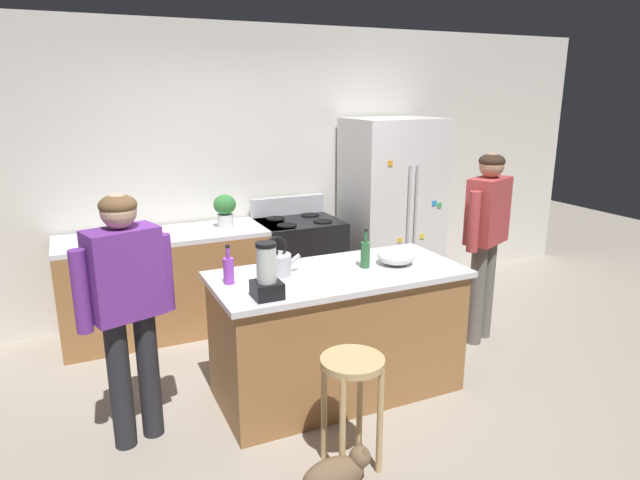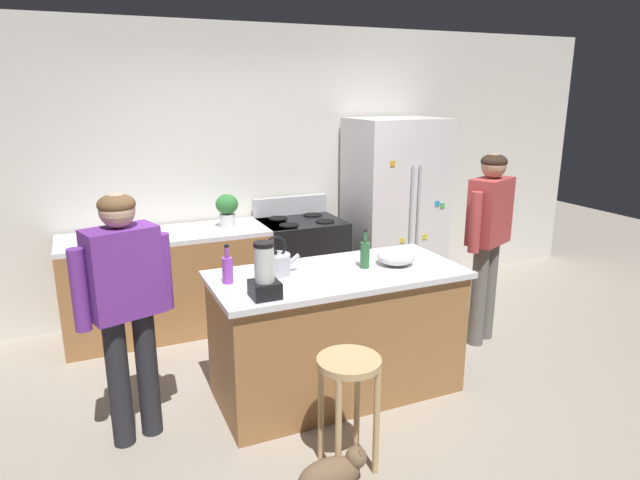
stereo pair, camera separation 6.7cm
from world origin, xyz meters
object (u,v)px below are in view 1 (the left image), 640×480
Objects in this scene: stove_range at (299,265)px; kitchen_island at (338,332)px; bar_stool at (352,383)px; person_by_island_left at (127,298)px; cat at (336,474)px; tea_kettle at (277,263)px; refrigerator at (392,210)px; bottle_olive_oil at (365,253)px; person_by_sink_right at (486,230)px; potted_plant at (225,209)px; bottle_soda at (229,270)px; mixing_bowl at (396,256)px; blender_appliance at (267,275)px.

kitchen_island is at bearing -102.61° from stove_range.
bar_stool is at bearing -105.51° from stove_range.
person_by_island_left reaches higher than cat.
person_by_island_left is 0.98m from tea_kettle.
bar_stool is at bearing 42.72° from cat.
bar_stool is (-1.65, -2.27, -0.39)m from refrigerator.
cat is 1.47m from bottle_olive_oil.
refrigerator is at bearing 96.71° from person_by_sink_right.
bottle_olive_oil is at bearing 56.91° from bar_stool.
tea_kettle is (-0.11, 0.89, 0.46)m from bar_stool.
potted_plant reaches higher than stove_range.
bottle_soda is (0.63, 0.08, 0.06)m from person_by_island_left.
refrigerator is 1.11m from stove_range.
refrigerator is at bearing 34.07° from bottle_soda.
mixing_bowl is at bearing -120.85° from refrigerator.
kitchen_island is 3.34× the size of cat.
blender_appliance is (-0.31, 0.52, 0.52)m from bar_stool.
cat is (-1.97, -1.19, -0.87)m from person_by_sink_right.
mixing_bowl is 0.86m from tea_kettle.
person_by_island_left is 1.82m from mixing_bowl.
kitchen_island is 6.29× the size of tea_kettle.
mixing_bowl is at bearing -2.22° from kitchen_island.
bottle_olive_oil is at bearing -169.05° from person_by_sink_right.
stove_range is 2.09× the size of cat.
stove_range is 4.10× the size of mixing_bowl.
tea_kettle is (-1.76, -1.38, 0.07)m from refrigerator.
bar_stool is at bearing -83.22° from tea_kettle.
refrigerator is at bearing 28.80° from person_by_island_left.
stove_range is 0.93m from potted_plant.
blender_appliance is (0.77, -0.26, 0.11)m from person_by_island_left.
bottle_olive_oil is 1.00× the size of tea_kettle.
cat is at bearing -148.88° from person_by_sink_right.
stove_range is 3.94× the size of tea_kettle.
bottle_olive_oil is at bearing -94.85° from stove_range.
blender_appliance is (-2.10, -0.51, 0.07)m from person_by_sink_right.
refrigerator is 2.70× the size of bar_stool.
kitchen_island is at bearing 22.99° from blender_appliance.
blender_appliance is (-0.60, -0.26, 0.59)m from kitchen_island.
mixing_bowl is at bearing -62.67° from potted_plant.
refrigerator is 1.77m from mixing_bowl.
refrigerator is at bearing 59.15° from mixing_bowl.
cat is (-0.81, -2.46, -0.36)m from stove_range.
bottle_soda is 0.93× the size of bottle_olive_oil.
bar_stool is 1.07m from bottle_soda.
potted_plant is 1.09× the size of tea_kettle.
bottle_soda is (-2.10, -1.42, 0.08)m from refrigerator.
blender_appliance is at bearing -67.81° from bottle_soda.
blender_appliance is at bearing -157.01° from kitchen_island.
blender_appliance reaches higher than cat.
stove_range is (0.34, 1.52, 0.01)m from kitchen_island.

